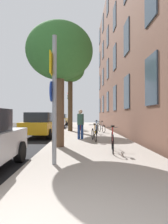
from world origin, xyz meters
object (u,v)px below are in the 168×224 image
object	(u,v)px
pedestrian_0	(80,122)
pedestrian_1	(80,120)
car_1	(41,124)
bicycle_2	(97,129)
bicycle_3	(102,128)
bicycle_1	(94,134)
traffic_light	(70,103)
sign_post	(54,93)
tree_far	(70,72)
car_3	(61,119)
bicycle_0	(113,141)
car_2	(55,121)
tree_near	(60,53)

from	to	relation	value
pedestrian_0	pedestrian_1	xyz separation A→B (m)	(-0.08, 6.29, -0.05)
car_1	bicycle_2	bearing A→B (deg)	11.47
pedestrian_1	bicycle_3	bearing A→B (deg)	-48.08
bicycle_1	bicycle_3	size ratio (longest dim) A/B	1.06
traffic_light	pedestrian_0	size ratio (longest dim) A/B	2.38
sign_post	pedestrian_1	distance (m)	11.82
tree_far	car_3	bearing A→B (deg)	99.11
tree_far	bicycle_0	size ratio (longest dim) A/B	3.74
bicycle_1	car_2	size ratio (longest dim) A/B	0.39
bicycle_0	bicycle_2	size ratio (longest dim) A/B	0.95
bicycle_0	bicycle_3	size ratio (longest dim) A/B	1.07
sign_post	tree_far	xyz separation A→B (m)	(-0.13, 11.19, 3.12)
car_1	bicycle_0	bearing A→B (deg)	-56.53
traffic_light	bicycle_1	size ratio (longest dim) A/B	2.38
bicycle_1	bicycle_3	xyz separation A→B (m)	(0.95, 5.09, -0.01)
tree_near	bicycle_2	bearing A→B (deg)	69.23
tree_near	car_2	distance (m)	13.53
tree_far	bicycle_3	distance (m)	5.52
bicycle_0	bicycle_1	bearing A→B (deg)	99.24
tree_near	bicycle_0	xyz separation A→B (m)	(2.08, -1.16, -3.65)
sign_post	car_3	distance (m)	24.43
bicycle_1	car_3	size ratio (longest dim) A/B	0.39
tree_near	pedestrian_0	world-z (taller)	tree_near
bicycle_0	pedestrian_1	size ratio (longest dim) A/B	1.06
bicycle_0	car_1	xyz separation A→B (m)	(-3.84, 5.80, 0.34)
bicycle_0	bicycle_2	xyz separation A→B (m)	(-0.03, 6.58, 0.01)
bicycle_0	car_2	bearing A→B (deg)	105.67
tree_far	bicycle_1	xyz separation A→B (m)	(1.58, -6.46, -4.71)
bicycle_0	pedestrian_0	xyz separation A→B (m)	(-1.18, 3.64, 0.56)
tree_near	bicycle_1	bearing A→B (deg)	47.34
car_1	car_2	world-z (taller)	same
pedestrian_1	car_3	distance (m)	12.88
traffic_light	pedestrian_1	distance (m)	4.74
car_2	car_3	size ratio (longest dim) A/B	1.00
pedestrian_0	tree_near	bearing A→B (deg)	-109.94
tree_near	car_2	bearing A→B (deg)	98.26
tree_far	bicycle_2	bearing A→B (deg)	-54.01
traffic_light	bicycle_2	distance (m)	8.28
traffic_light	tree_near	bearing A→B (deg)	-88.73
tree_far	car_3	size ratio (longest dim) A/B	1.47
tree_far	car_3	xyz separation A→B (m)	(-2.10, 13.11, -4.34)
tree_far	bicycle_3	xyz separation A→B (m)	(2.53, -1.37, -4.72)
pedestrian_0	car_2	bearing A→B (deg)	104.86
bicycle_2	car_1	xyz separation A→B (m)	(-3.81, -0.77, 0.33)
traffic_light	tree_far	world-z (taller)	tree_far
car_1	bicycle_1	bearing A→B (deg)	-40.76
pedestrian_0	car_2	distance (m)	10.86
sign_post	bicycle_1	xyz separation A→B (m)	(1.45, 4.73, -1.59)
car_1	bicycle_3	bearing A→B (deg)	26.92
bicycle_3	car_1	distance (m)	4.85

